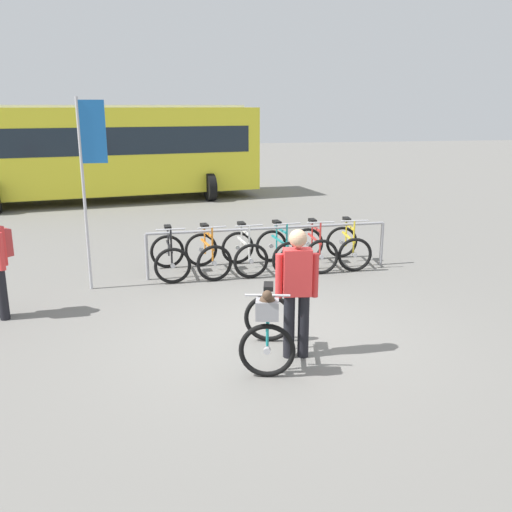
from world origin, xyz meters
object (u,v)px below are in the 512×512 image
Objects in this scene: bus_distant at (103,147)px; banner_flag at (90,158)px; racked_bike_red at (314,248)px; racked_bike_yellow at (348,246)px; racked_bike_black at (170,256)px; racked_bike_white at (244,252)px; racked_bike_teal at (280,250)px; person_with_featured_bike at (297,288)px; featured_bicycle at (268,325)px; racked_bike_orange at (207,254)px.

bus_distant is 3.21× the size of banner_flag.
racked_bike_yellow is (0.70, 0.02, 0.00)m from racked_bike_red.
racked_bike_black is 1.40m from racked_bike_white.
racked_bike_teal is 0.37× the size of banner_flag.
racked_bike_white is 2.10m from racked_bike_yellow.
racked_bike_teal is 3.87m from banner_flag.
banner_flag is at bearing -167.59° from racked_bike_white.
bus_distant reaches higher than racked_bike_black.
racked_bike_red is 4.17m from person_with_featured_bike.
racked_bike_red is at bearing 1.80° from racked_bike_black.
racked_bike_yellow is (1.40, 0.04, 0.00)m from racked_bike_teal.
featured_bicycle is at bearing -113.96° from racked_bike_red.
racked_bike_red is at bearing 70.35° from person_with_featured_bike.
banner_flag is (0.51, -9.56, 0.49)m from bus_distant.
racked_bike_yellow is (3.50, 0.11, 0.00)m from racked_bike_black.
person_with_featured_bike reaches higher than racked_bike_orange.
racked_bike_orange is 3.93m from person_with_featured_bike.
racked_bike_yellow is at bearing 61.90° from person_with_featured_bike.
racked_bike_orange is 0.37× the size of banner_flag.
featured_bicycle is at bearing -121.66° from racked_bike_yellow.
racked_bike_red is 4.49m from banner_flag.
racked_bike_orange is at bearing -178.20° from racked_bike_red.
bus_distant is (-3.16, 12.83, 0.83)m from person_with_featured_bike.
person_with_featured_bike is (0.38, 0.09, 0.42)m from featured_bicycle.
person_with_featured_bike is at bearing -69.68° from racked_bike_black.
bus_distant is at bearing 100.99° from racked_bike_black.
person_with_featured_bike is (0.01, -3.85, 0.54)m from racked_bike_white.
bus_distant is (-1.75, 9.02, 1.37)m from racked_bike_black.
racked_bike_orange is 0.12× the size of bus_distant.
featured_bicycle is (-2.47, -4.01, 0.12)m from racked_bike_yellow.
racked_bike_black and racked_bike_orange have the same top height.
racked_bike_orange is at bearing 16.07° from banner_flag.
bus_distant is (-2.78, 12.92, 1.25)m from featured_bicycle.
racked_bike_black is 0.11× the size of bus_distant.
racked_bike_red is 0.90× the size of featured_bicycle.
person_with_featured_bike reaches higher than racked_bike_yellow.
racked_bike_white is at bearing -178.20° from racked_bike_yellow.
person_with_featured_bike is at bearing 13.57° from featured_bicycle.
racked_bike_red is 0.35× the size of banner_flag.
bus_distant is at bearing 116.99° from racked_bike_red.
racked_bike_teal is (0.70, 0.02, 0.00)m from racked_bike_white.
racked_bike_red is 0.69× the size of person_with_featured_bike.
racked_bike_teal is at bearing -178.20° from racked_bike_red.
racked_bike_orange is 9.43m from bus_distant.
racked_bike_teal is at bearing -66.74° from bus_distant.
racked_bike_teal and racked_bike_yellow have the same top height.
banner_flag is (-2.65, 3.27, 1.32)m from person_with_featured_bike.
bus_distant is at bearing 102.14° from featured_bicycle.
racked_bike_red is at bearing -178.20° from racked_bike_yellow.
person_with_featured_bike is (-0.69, -3.87, 0.54)m from racked_bike_teal.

